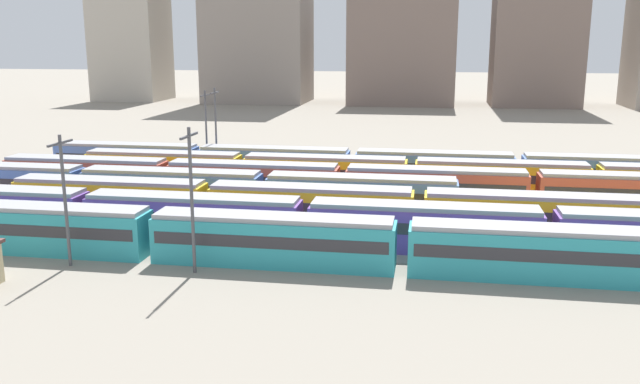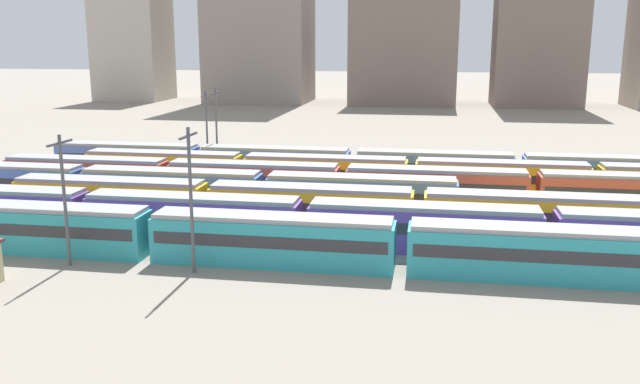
% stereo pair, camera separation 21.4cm
% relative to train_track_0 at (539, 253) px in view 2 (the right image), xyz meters
% --- Properties ---
extents(ground_plane, '(600.00, 600.00, 0.00)m').
position_rel_train_track_0_xyz_m(ground_plane, '(-39.01, 15.60, -1.90)').
color(ground_plane, gray).
extents(train_track_0, '(93.60, 3.06, 3.75)m').
position_rel_train_track_0_xyz_m(train_track_0, '(0.00, 0.00, 0.00)').
color(train_track_0, teal).
rests_on(train_track_0, ground_plane).
extents(train_track_1, '(112.50, 3.06, 3.75)m').
position_rel_train_track_0_xyz_m(train_track_1, '(1.42, 5.20, 0.00)').
color(train_track_1, '#6B429E').
rests_on(train_track_1, ground_plane).
extents(train_track_3, '(55.80, 3.06, 3.75)m').
position_rel_train_track_0_xyz_m(train_track_3, '(-32.93, 15.60, -0.00)').
color(train_track_3, '#4C70BC').
rests_on(train_track_3, ground_plane).
extents(train_track_4, '(112.50, 3.06, 3.75)m').
position_rel_train_track_0_xyz_m(train_track_4, '(2.39, 20.80, 0.00)').
color(train_track_4, '#BC4C38').
rests_on(train_track_4, ground_plane).
extents(train_track_5, '(112.50, 3.06, 3.75)m').
position_rel_train_track_0_xyz_m(train_track_5, '(9.21, 26.00, 0.00)').
color(train_track_5, yellow).
rests_on(train_track_5, ground_plane).
extents(train_track_6, '(74.70, 3.06, 3.75)m').
position_rel_train_track_0_xyz_m(train_track_6, '(-16.70, 31.20, 0.00)').
color(train_track_6, '#4C70BC').
rests_on(train_track_6, ground_plane).
extents(catenary_pole_0, '(0.24, 3.20, 9.72)m').
position_rel_train_track_0_xyz_m(catenary_pole_0, '(-33.59, -2.79, 3.50)').
color(catenary_pole_0, '#4C4C51').
rests_on(catenary_pole_0, ground_plane).
extents(catenary_pole_1, '(0.24, 3.20, 10.52)m').
position_rel_train_track_0_xyz_m(catenary_pole_1, '(-34.24, 33.95, 3.91)').
color(catenary_pole_1, '#4C4C51').
rests_on(catenary_pole_1, ground_plane).
extents(catenary_pole_2, '(0.24, 3.20, 10.45)m').
position_rel_train_track_0_xyz_m(catenary_pole_2, '(-24.03, -2.71, 3.87)').
color(catenary_pole_2, '#4C4C51').
rests_on(catenary_pole_2, ground_plane).
extents(catenary_pole_3, '(0.24, 3.20, 10.17)m').
position_rel_train_track_0_xyz_m(catenary_pole_3, '(-35.53, 34.04, 3.73)').
color(catenary_pole_3, '#4C4C51').
rests_on(catenary_pole_3, ground_plane).
extents(distant_building_0, '(18.01, 16.31, 29.77)m').
position_rel_train_track_0_xyz_m(distant_building_0, '(-90.00, 131.47, 12.98)').
color(distant_building_0, '#B2A899').
rests_on(distant_building_0, ground_plane).
extents(distant_building_2, '(26.82, 20.10, 25.99)m').
position_rel_train_track_0_xyz_m(distant_building_2, '(-15.69, 131.47, 11.09)').
color(distant_building_2, '#7A665B').
rests_on(distant_building_2, ground_plane).
extents(distant_building_3, '(21.37, 17.00, 43.24)m').
position_rel_train_track_0_xyz_m(distant_building_3, '(17.47, 131.47, 19.71)').
color(distant_building_3, '#7A665B').
rests_on(distant_building_3, ground_plane).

